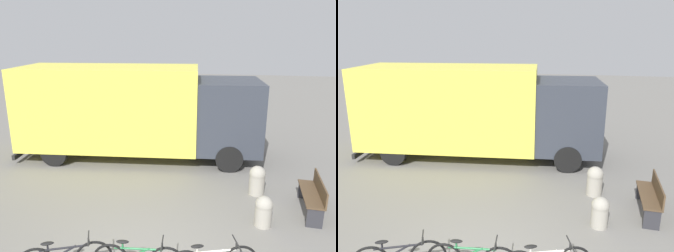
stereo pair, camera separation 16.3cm
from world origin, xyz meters
TOP-DOWN VIEW (x-y plane):
  - delivery_truck at (-1.66, 5.72)m, footprint 8.10×3.10m
  - park_bench at (3.44, 2.87)m, footprint 0.49×1.49m
  - bollard_near_bench at (2.23, 2.08)m, footprint 0.38×0.38m
  - bollard_far_bench at (2.21, 3.59)m, footprint 0.42×0.42m

SIDE VIEW (x-z plane):
  - bollard_near_bench at x=2.23m, z-range 0.02..0.72m
  - bollard_far_bench at x=2.21m, z-range 0.02..0.80m
  - park_bench at x=3.44m, z-range 0.05..0.89m
  - delivery_truck at x=-1.66m, z-range 0.14..3.20m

